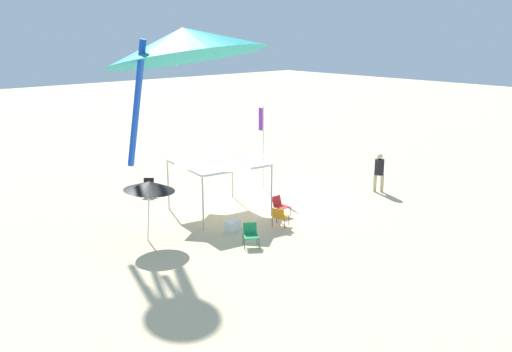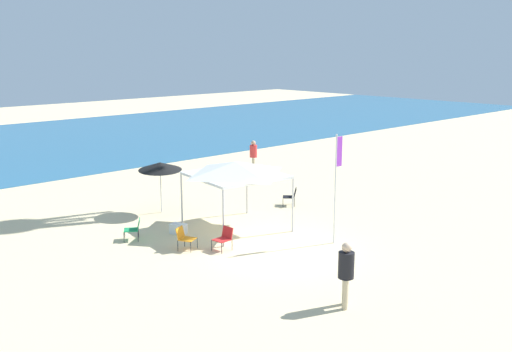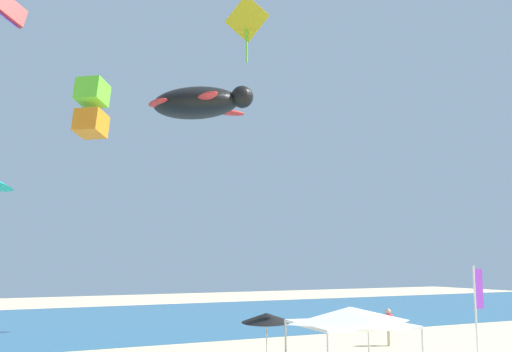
% 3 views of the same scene
% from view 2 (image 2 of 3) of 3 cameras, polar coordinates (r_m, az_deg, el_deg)
% --- Properties ---
extents(ground, '(120.00, 120.00, 0.10)m').
position_cam_2_polar(ground, '(21.50, 2.35, -7.39)').
color(ground, beige).
extents(canopy_tent, '(3.72, 3.77, 2.75)m').
position_cam_2_polar(canopy_tent, '(23.56, -1.93, 0.65)').
color(canopy_tent, '#B7B7BC').
rests_on(canopy_tent, ground).
extents(beach_umbrella, '(1.90, 1.90, 2.38)m').
position_cam_2_polar(beach_umbrella, '(26.14, -9.18, 0.93)').
color(beach_umbrella, silver).
rests_on(beach_umbrella, ground).
extents(folding_chair_right_of_tent, '(0.66, 0.58, 0.82)m').
position_cam_2_polar(folding_chair_right_of_tent, '(21.57, -3.07, -5.86)').
color(folding_chair_right_of_tent, black).
rests_on(folding_chair_right_of_tent, ground).
extents(folding_chair_left_of_tent, '(0.81, 0.78, 0.82)m').
position_cam_2_polar(folding_chair_left_of_tent, '(23.08, -11.59, -4.88)').
color(folding_chair_left_of_tent, black).
rests_on(folding_chair_left_of_tent, ground).
extents(folding_chair_near_cooler, '(0.80, 0.81, 0.82)m').
position_cam_2_polar(folding_chair_near_cooler, '(27.53, 3.40, -1.86)').
color(folding_chair_near_cooler, black).
rests_on(folding_chair_near_cooler, ground).
extents(folding_chair_facing_ocean, '(0.74, 0.79, 0.82)m').
position_cam_2_polar(folding_chair_facing_ocean, '(21.72, -6.86, -5.80)').
color(folding_chair_facing_ocean, black).
rests_on(folding_chair_facing_ocean, ground).
extents(cooler_box, '(0.58, 0.71, 0.40)m').
position_cam_2_polar(cooler_box, '(23.62, -7.44, -5.02)').
color(cooler_box, white).
rests_on(cooler_box, ground).
extents(banner_flag, '(0.36, 0.06, 4.10)m').
position_cam_2_polar(banner_flag, '(21.97, 7.70, -0.25)').
color(banner_flag, silver).
rests_on(banner_flag, ground).
extents(person_watching_sky, '(0.45, 0.45, 1.90)m').
position_cam_2_polar(person_watching_sky, '(16.94, 8.62, -8.83)').
color(person_watching_sky, '#C6B28C').
rests_on(person_watching_sky, ground).
extents(person_kite_handler, '(0.43, 0.43, 1.82)m').
position_cam_2_polar(person_kite_handler, '(35.01, -0.25, 2.20)').
color(person_kite_handler, '#C6B28C').
rests_on(person_kite_handler, ground).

